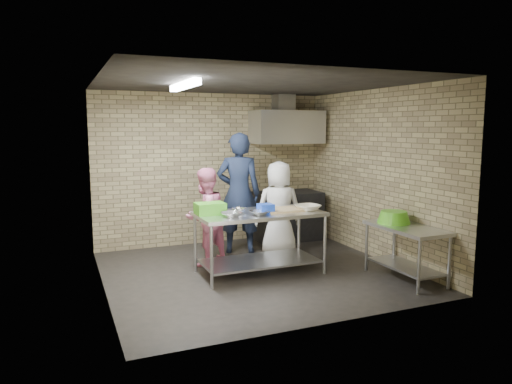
# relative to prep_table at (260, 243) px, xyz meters

# --- Properties ---
(floor) EXTENTS (4.20, 4.20, 0.00)m
(floor) POSITION_rel_prep_table_xyz_m (-0.04, 0.07, -0.45)
(floor) COLOR black
(floor) RESTS_ON ground
(ceiling) EXTENTS (4.20, 4.20, 0.00)m
(ceiling) POSITION_rel_prep_table_xyz_m (-0.04, 0.07, 2.25)
(ceiling) COLOR black
(ceiling) RESTS_ON ground
(back_wall) EXTENTS (4.20, 0.06, 2.70)m
(back_wall) POSITION_rel_prep_table_xyz_m (-0.04, 2.07, 0.90)
(back_wall) COLOR tan
(back_wall) RESTS_ON ground
(front_wall) EXTENTS (4.20, 0.06, 2.70)m
(front_wall) POSITION_rel_prep_table_xyz_m (-0.04, -1.93, 0.90)
(front_wall) COLOR tan
(front_wall) RESTS_ON ground
(left_wall) EXTENTS (0.06, 4.00, 2.70)m
(left_wall) POSITION_rel_prep_table_xyz_m (-2.14, 0.07, 0.90)
(left_wall) COLOR tan
(left_wall) RESTS_ON ground
(right_wall) EXTENTS (0.06, 4.00, 2.70)m
(right_wall) POSITION_rel_prep_table_xyz_m (2.06, 0.07, 0.90)
(right_wall) COLOR tan
(right_wall) RESTS_ON ground
(prep_table) EXTENTS (1.79, 0.90, 0.90)m
(prep_table) POSITION_rel_prep_table_xyz_m (0.00, 0.00, 0.00)
(prep_table) COLOR silver
(prep_table) RESTS_ON floor
(side_counter) EXTENTS (0.60, 1.20, 0.75)m
(side_counter) POSITION_rel_prep_table_xyz_m (1.76, -1.03, -0.07)
(side_counter) COLOR silver
(side_counter) RESTS_ON floor
(stove) EXTENTS (1.20, 0.70, 0.90)m
(stove) POSITION_rel_prep_table_xyz_m (1.31, 1.72, 0.00)
(stove) COLOR black
(stove) RESTS_ON floor
(range_hood) EXTENTS (1.30, 0.60, 0.60)m
(range_hood) POSITION_rel_prep_table_xyz_m (1.31, 1.77, 1.65)
(range_hood) COLOR silver
(range_hood) RESTS_ON back_wall
(hood_duct) EXTENTS (0.35, 0.30, 0.30)m
(hood_duct) POSITION_rel_prep_table_xyz_m (1.31, 1.92, 2.10)
(hood_duct) COLOR #A5A8AD
(hood_duct) RESTS_ON back_wall
(wall_shelf) EXTENTS (0.80, 0.20, 0.04)m
(wall_shelf) POSITION_rel_prep_table_xyz_m (1.61, 1.96, 1.47)
(wall_shelf) COLOR #3F2B19
(wall_shelf) RESTS_ON back_wall
(fluorescent_fixture) EXTENTS (0.10, 1.25, 0.08)m
(fluorescent_fixture) POSITION_rel_prep_table_xyz_m (-1.04, 0.07, 2.19)
(fluorescent_fixture) COLOR white
(fluorescent_fixture) RESTS_ON ceiling
(green_crate) EXTENTS (0.40, 0.30, 0.16)m
(green_crate) POSITION_rel_prep_table_xyz_m (-0.70, 0.12, 0.53)
(green_crate) COLOR green
(green_crate) RESTS_ON prep_table
(blue_tub) EXTENTS (0.20, 0.20, 0.13)m
(blue_tub) POSITION_rel_prep_table_xyz_m (0.05, -0.10, 0.51)
(blue_tub) COLOR blue
(blue_tub) RESTS_ON prep_table
(cutting_board) EXTENTS (0.55, 0.42, 0.03)m
(cutting_board) POSITION_rel_prep_table_xyz_m (0.35, -0.02, 0.46)
(cutting_board) COLOR tan
(cutting_board) RESTS_ON prep_table
(mixing_bowl_a) EXTENTS (0.32, 0.32, 0.07)m
(mixing_bowl_a) POSITION_rel_prep_table_xyz_m (-0.50, -0.20, 0.48)
(mixing_bowl_a) COLOR silver
(mixing_bowl_a) RESTS_ON prep_table
(mixing_bowl_b) EXTENTS (0.24, 0.24, 0.07)m
(mixing_bowl_b) POSITION_rel_prep_table_xyz_m (-0.30, 0.05, 0.48)
(mixing_bowl_b) COLOR silver
(mixing_bowl_b) RESTS_ON prep_table
(mixing_bowl_c) EXTENTS (0.29, 0.29, 0.06)m
(mixing_bowl_c) POSITION_rel_prep_table_xyz_m (-0.10, -0.22, 0.48)
(mixing_bowl_c) COLOR #A9ACB0
(mixing_bowl_c) RESTS_ON prep_table
(ceramic_bowl) EXTENTS (0.39, 0.39, 0.08)m
(ceramic_bowl) POSITION_rel_prep_table_xyz_m (0.70, -0.15, 0.49)
(ceramic_bowl) COLOR beige
(ceramic_bowl) RESTS_ON prep_table
(green_basin) EXTENTS (0.46, 0.46, 0.17)m
(green_basin) POSITION_rel_prep_table_xyz_m (1.74, -0.78, 0.39)
(green_basin) COLOR #59C626
(green_basin) RESTS_ON side_counter
(bottle_green) EXTENTS (0.06, 0.06, 0.15)m
(bottle_green) POSITION_rel_prep_table_xyz_m (1.76, 1.96, 1.57)
(bottle_green) COLOR green
(bottle_green) RESTS_ON wall_shelf
(man_navy) EXTENTS (0.86, 0.73, 2.01)m
(man_navy) POSITION_rel_prep_table_xyz_m (0.14, 1.21, 0.56)
(man_navy) COLOR black
(man_navy) RESTS_ON floor
(woman_pink) EXTENTS (0.91, 0.84, 1.49)m
(woman_pink) POSITION_rel_prep_table_xyz_m (-0.59, 0.73, 0.30)
(woman_pink) COLOR pink
(woman_pink) RESTS_ON floor
(woman_white) EXTENTS (0.83, 0.61, 1.56)m
(woman_white) POSITION_rel_prep_table_xyz_m (0.67, 0.76, 0.33)
(woman_white) COLOR white
(woman_white) RESTS_ON floor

